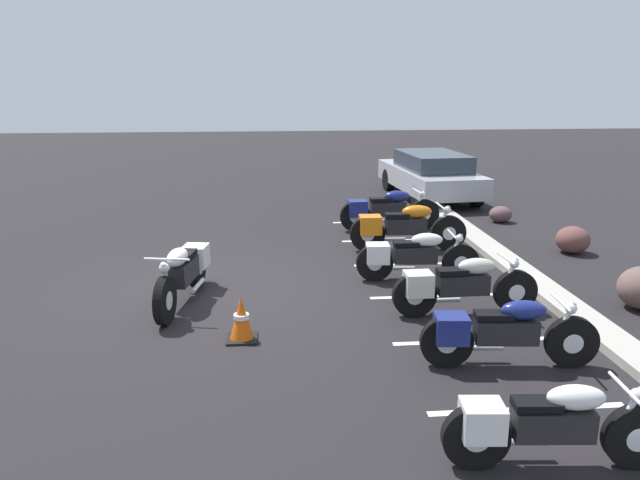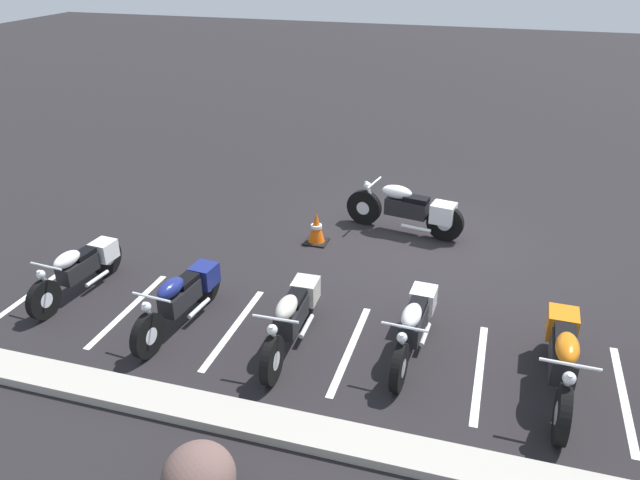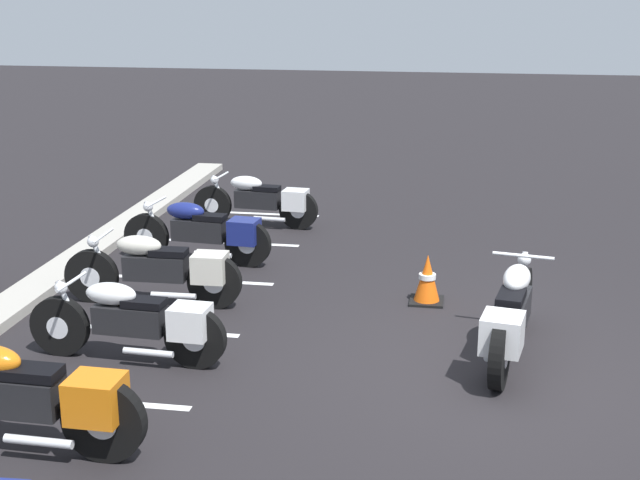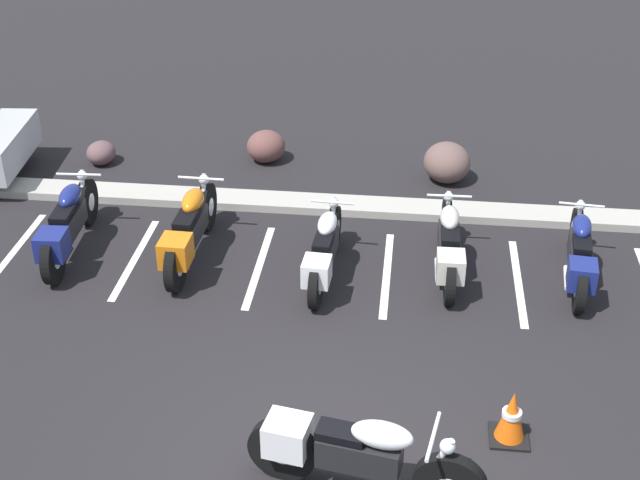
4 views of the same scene
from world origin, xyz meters
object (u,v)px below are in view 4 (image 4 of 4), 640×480
at_px(traffic_cone, 511,417).
at_px(parked_bike_4, 579,254).
at_px(landscape_rock_1, 447,162).
at_px(landscape_rock_2, 266,146).
at_px(motorcycle_white_featured, 352,453).
at_px(parked_bike_0, 67,224).
at_px(parked_bike_2, 324,251).
at_px(parked_bike_3, 449,246).
at_px(parked_bike_1, 189,230).
at_px(landscape_rock_0, 101,153).

bearing_deg(traffic_cone, parked_bike_4, 70.84).
bearing_deg(landscape_rock_1, landscape_rock_2, 172.24).
distance_m(motorcycle_white_featured, landscape_rock_1, 6.83).
bearing_deg(traffic_cone, landscape_rock_1, 95.80).
xyz_separation_m(parked_bike_0, parked_bike_2, (3.52, -0.23, -0.04)).
relative_size(parked_bike_0, parked_bike_4, 1.08).
bearing_deg(landscape_rock_2, parked_bike_3, -47.37).
xyz_separation_m(parked_bike_3, traffic_cone, (0.61, -3.06, -0.17)).
xyz_separation_m(parked_bike_4, landscape_rock_1, (-1.65, 2.82, -0.12)).
height_order(motorcycle_white_featured, parked_bike_4, motorcycle_white_featured).
relative_size(parked_bike_1, parked_bike_4, 1.10).
height_order(parked_bike_1, parked_bike_2, parked_bike_1).
distance_m(parked_bike_1, landscape_rock_2, 3.29).
height_order(landscape_rock_0, traffic_cone, traffic_cone).
bearing_deg(parked_bike_0, traffic_cone, -120.93).
relative_size(motorcycle_white_featured, parked_bike_4, 1.08).
height_order(motorcycle_white_featured, landscape_rock_0, motorcycle_white_featured).
xyz_separation_m(parked_bike_4, landscape_rock_2, (-4.62, 3.22, -0.17)).
distance_m(landscape_rock_1, landscape_rock_2, 2.99).
relative_size(parked_bike_4, landscape_rock_2, 3.26).
height_order(parked_bike_2, landscape_rock_0, parked_bike_2).
relative_size(landscape_rock_0, landscape_rock_1, 0.68).
distance_m(parked_bike_0, traffic_cone, 6.47).
xyz_separation_m(motorcycle_white_featured, landscape_rock_2, (-2.02, 7.17, -0.21)).
xyz_separation_m(landscape_rock_1, landscape_rock_2, (-2.96, 0.40, -0.05)).
distance_m(parked_bike_2, traffic_cone, 3.54).
xyz_separation_m(parked_bike_2, landscape_rock_1, (1.61, 3.10, -0.11)).
distance_m(parked_bike_4, landscape_rock_2, 5.63).
height_order(parked_bike_0, landscape_rock_0, parked_bike_0).
bearing_deg(parked_bike_2, landscape_rock_2, 24.28).
bearing_deg(parked_bike_2, landscape_rock_0, 55.70).
height_order(parked_bike_1, landscape_rock_1, parked_bike_1).
distance_m(motorcycle_white_featured, parked_bike_2, 3.72).
bearing_deg(landscape_rock_1, parked_bike_3, -90.22).
relative_size(parked_bike_1, traffic_cone, 3.91).
bearing_deg(parked_bike_0, parked_bike_3, -92.60).
xyz_separation_m(landscape_rock_1, traffic_cone, (0.60, -5.86, -0.04)).
height_order(parked_bike_3, traffic_cone, parked_bike_3).
distance_m(parked_bike_3, parked_bike_4, 1.66).
distance_m(parked_bike_1, landscape_rock_1, 4.48).
bearing_deg(parked_bike_3, parked_bike_4, -91.70).
bearing_deg(parked_bike_4, landscape_rock_2, 60.54).
bearing_deg(parked_bike_0, parked_bike_4, -92.90).
height_order(parked_bike_0, landscape_rock_2, parked_bike_0).
distance_m(parked_bike_1, parked_bike_4, 5.11).
height_order(parked_bike_0, landscape_rock_1, parked_bike_0).
bearing_deg(parked_bike_1, landscape_rock_2, -7.11).
bearing_deg(landscape_rock_2, parked_bike_4, -34.91).
relative_size(parked_bike_2, landscape_rock_0, 3.90).
bearing_deg(parked_bike_3, landscape_rock_2, 41.45).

